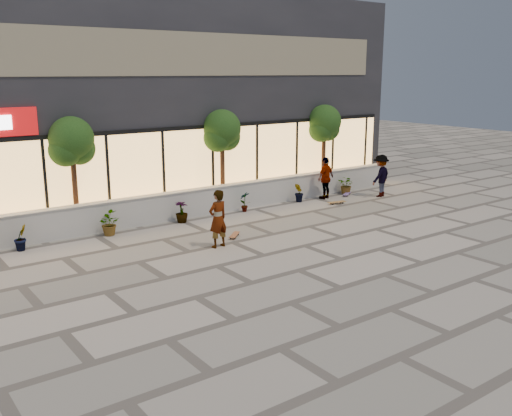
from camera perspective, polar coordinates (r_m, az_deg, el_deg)
ground at (r=15.91m, az=4.32°, el=-6.24°), size 80.00×80.00×0.00m
planter_wall at (r=21.34m, az=-7.94°, el=0.27°), size 22.00×0.42×1.04m
retail_building at (r=25.77m, az=-14.15°, el=10.63°), size 24.00×9.17×8.50m
shrub_b at (r=18.91m, az=-22.47°, el=-2.75°), size 0.57×0.57×0.81m
shrub_c at (r=19.71m, az=-14.59°, el=-1.51°), size 0.68×0.77×0.81m
shrub_d at (r=20.85m, az=-7.45°, el=-0.36°), size 0.64×0.64×0.81m
shrub_e at (r=22.29m, az=-1.15°, el=0.66°), size 0.46×0.35×0.81m
shrub_f at (r=23.97m, az=4.34°, el=1.53°), size 0.55×0.57×0.81m
shrub_g at (r=25.85m, az=9.07°, el=2.28°), size 0.77×0.84×0.81m
tree_midwest at (r=20.19m, az=-17.94°, el=6.09°), size 1.60×1.50×3.92m
tree_mideast at (r=22.78m, az=-3.42°, el=7.50°), size 1.60×1.50×3.92m
tree_east at (r=26.16m, az=6.85°, el=8.20°), size 1.60×1.50×3.92m
skater_center at (r=17.69m, az=-3.83°, el=-1.08°), size 0.72×0.52×1.83m
skater_right_near at (r=24.66m, az=6.98°, el=2.99°), size 1.14×0.68×1.81m
skater_right_far at (r=25.51m, az=12.36°, el=3.17°), size 1.33×0.98×1.85m
skateboard_center at (r=18.96m, az=-2.16°, el=-2.69°), size 0.71×0.66×0.09m
skateboard_right_near at (r=23.88m, az=8.09°, el=0.59°), size 0.83×0.34×0.10m
skateboard_right_far at (r=25.58m, az=9.08°, el=1.42°), size 0.80×0.59×0.10m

